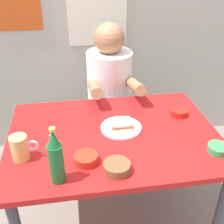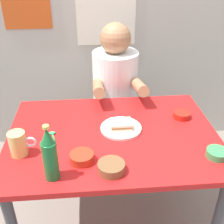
{
  "view_description": "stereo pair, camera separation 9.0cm",
  "coord_description": "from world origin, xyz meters",
  "px_view_note": "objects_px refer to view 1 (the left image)",
  "views": [
    {
      "loc": [
        -0.2,
        -1.2,
        1.58
      ],
      "look_at": [
        0.0,
        0.05,
        0.84
      ],
      "focal_mm": 44.89,
      "sensor_mm": 36.0,
      "label": 1
    },
    {
      "loc": [
        -0.11,
        -1.21,
        1.58
      ],
      "look_at": [
        0.0,
        0.05,
        0.84
      ],
      "focal_mm": 44.89,
      "sensor_mm": 36.0,
      "label": 2
    }
  ],
  "objects_px": {
    "beer_mug": "(20,148)",
    "dining_table": "(113,147)",
    "person_seated": "(110,80)",
    "condiment_bowl_brown": "(117,167)",
    "sandwich": "(121,124)",
    "beer_bottle": "(56,158)",
    "plate_orange": "(121,128)",
    "stool": "(110,128)"
  },
  "relations": [
    {
      "from": "beer_mug",
      "to": "condiment_bowl_brown",
      "type": "relative_size",
      "value": 1.05
    },
    {
      "from": "dining_table",
      "to": "plate_orange",
      "type": "distance_m",
      "value": 0.12
    },
    {
      "from": "person_seated",
      "to": "condiment_bowl_brown",
      "type": "bearing_deg",
      "value": -96.63
    },
    {
      "from": "beer_bottle",
      "to": "condiment_bowl_brown",
      "type": "height_order",
      "value": "beer_bottle"
    },
    {
      "from": "dining_table",
      "to": "plate_orange",
      "type": "height_order",
      "value": "plate_orange"
    },
    {
      "from": "sandwich",
      "to": "beer_bottle",
      "type": "xyz_separation_m",
      "value": [
        -0.33,
        -0.34,
        0.09
      ]
    },
    {
      "from": "beer_mug",
      "to": "dining_table",
      "type": "bearing_deg",
      "value": 16.57
    },
    {
      "from": "person_seated",
      "to": "sandwich",
      "type": "height_order",
      "value": "person_seated"
    },
    {
      "from": "dining_table",
      "to": "sandwich",
      "type": "distance_m",
      "value": 0.14
    },
    {
      "from": "sandwich",
      "to": "stool",
      "type": "bearing_deg",
      "value": 87.5
    },
    {
      "from": "plate_orange",
      "to": "condiment_bowl_brown",
      "type": "bearing_deg",
      "value": -103.87
    },
    {
      "from": "person_seated",
      "to": "beer_bottle",
      "type": "bearing_deg",
      "value": -111.14
    },
    {
      "from": "dining_table",
      "to": "beer_bottle",
      "type": "bearing_deg",
      "value": -132.97
    },
    {
      "from": "stool",
      "to": "condiment_bowl_brown",
      "type": "distance_m",
      "value": 1.01
    },
    {
      "from": "beer_mug",
      "to": "sandwich",
      "type": "bearing_deg",
      "value": 18.5
    },
    {
      "from": "beer_bottle",
      "to": "dining_table",
      "type": "bearing_deg",
      "value": 47.03
    },
    {
      "from": "person_seated",
      "to": "sandwich",
      "type": "bearing_deg",
      "value": -92.55
    },
    {
      "from": "beer_bottle",
      "to": "stool",
      "type": "bearing_deg",
      "value": 69.09
    },
    {
      "from": "dining_table",
      "to": "condiment_bowl_brown",
      "type": "height_order",
      "value": "condiment_bowl_brown"
    },
    {
      "from": "plate_orange",
      "to": "sandwich",
      "type": "distance_m",
      "value": 0.02
    },
    {
      "from": "dining_table",
      "to": "sandwich",
      "type": "height_order",
      "value": "sandwich"
    },
    {
      "from": "beer_mug",
      "to": "beer_bottle",
      "type": "relative_size",
      "value": 0.48
    },
    {
      "from": "stool",
      "to": "beer_bottle",
      "type": "distance_m",
      "value": 1.12
    },
    {
      "from": "sandwich",
      "to": "beer_bottle",
      "type": "height_order",
      "value": "beer_bottle"
    },
    {
      "from": "stool",
      "to": "person_seated",
      "type": "xyz_separation_m",
      "value": [
        -0.0,
        -0.01,
        0.42
      ]
    },
    {
      "from": "sandwich",
      "to": "beer_mug",
      "type": "height_order",
      "value": "beer_mug"
    },
    {
      "from": "condiment_bowl_brown",
      "to": "sandwich",
      "type": "bearing_deg",
      "value": 76.13
    },
    {
      "from": "stool",
      "to": "person_seated",
      "type": "distance_m",
      "value": 0.42
    },
    {
      "from": "stool",
      "to": "beer_mug",
      "type": "distance_m",
      "value": 1.03
    },
    {
      "from": "person_seated",
      "to": "stool",
      "type": "bearing_deg",
      "value": 90.0
    },
    {
      "from": "plate_orange",
      "to": "condiment_bowl_brown",
      "type": "height_order",
      "value": "condiment_bowl_brown"
    },
    {
      "from": "person_seated",
      "to": "beer_mug",
      "type": "height_order",
      "value": "person_seated"
    },
    {
      "from": "person_seated",
      "to": "condiment_bowl_brown",
      "type": "distance_m",
      "value": 0.91
    },
    {
      "from": "plate_orange",
      "to": "beer_mug",
      "type": "relative_size",
      "value": 1.75
    },
    {
      "from": "stool",
      "to": "beer_bottle",
      "type": "relative_size",
      "value": 1.72
    },
    {
      "from": "person_seated",
      "to": "beer_bottle",
      "type": "relative_size",
      "value": 2.75
    },
    {
      "from": "dining_table",
      "to": "stool",
      "type": "bearing_deg",
      "value": 83.38
    },
    {
      "from": "plate_orange",
      "to": "beer_bottle",
      "type": "xyz_separation_m",
      "value": [
        -0.33,
        -0.34,
        0.11
      ]
    },
    {
      "from": "stool",
      "to": "plate_orange",
      "type": "relative_size",
      "value": 2.05
    },
    {
      "from": "person_seated",
      "to": "sandwich",
      "type": "relative_size",
      "value": 6.54
    },
    {
      "from": "person_seated",
      "to": "plate_orange",
      "type": "xyz_separation_m",
      "value": [
        -0.03,
        -0.59,
        -0.02
      ]
    },
    {
      "from": "dining_table",
      "to": "condiment_bowl_brown",
      "type": "relative_size",
      "value": 9.17
    }
  ]
}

